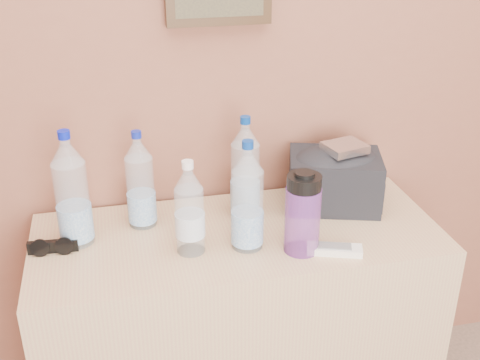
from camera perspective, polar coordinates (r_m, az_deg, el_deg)
The scene contains 11 objects.
dresser at distance 1.95m, azimuth -0.18°, elevation -14.25°, with size 1.17×0.49×0.73m, color tan.
pet_large_a at distance 1.68m, azimuth -15.64°, elevation -1.38°, with size 0.09×0.09×0.33m.
pet_large_b at distance 1.74m, azimuth -9.43°, elevation -0.42°, with size 0.08×0.08×0.29m.
pet_large_c at distance 1.78m, azimuth 0.49°, elevation 0.74°, with size 0.08×0.08×0.31m.
pet_large_d at distance 1.61m, azimuth 0.71°, elevation -2.05°, with size 0.09×0.09×0.31m.
pet_small at distance 1.60m, azimuth -4.81°, elevation -3.11°, with size 0.08×0.08×0.27m.
nalgene_bottle at distance 1.61m, azimuth 5.97°, elevation -3.10°, with size 0.10×0.10×0.23m.
sunglasses at distance 1.72m, azimuth -17.31°, elevation -6.03°, with size 0.13×0.05×0.03m, color black, non-canonical shape.
ac_remote at distance 1.66m, azimuth 8.95°, elevation -6.54°, with size 0.15×0.05×0.02m, color silver.
toiletry_bag at distance 1.87m, azimuth 8.94°, elevation 0.25°, with size 0.27×0.20×0.19m, color black, non-canonical shape.
foil_packet at distance 1.82m, azimuth 9.90°, elevation 3.05°, with size 0.12×0.10×0.02m, color silver.
Camera 1 is at (-0.44, 0.28, 1.62)m, focal length 45.00 mm.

